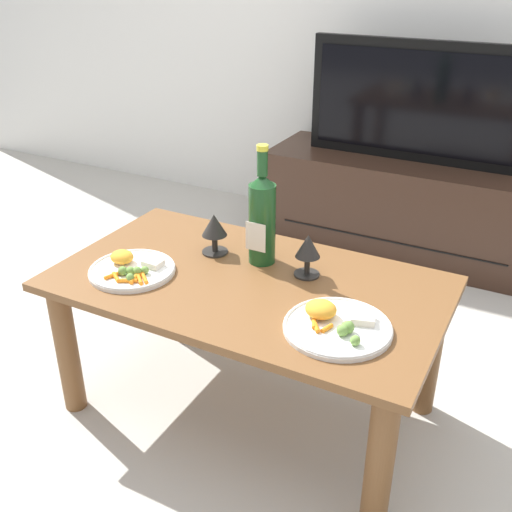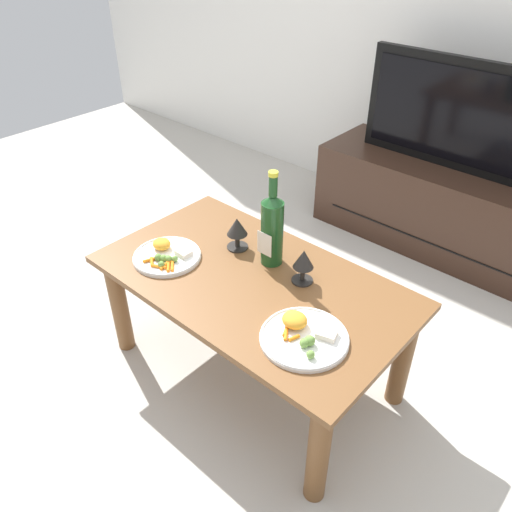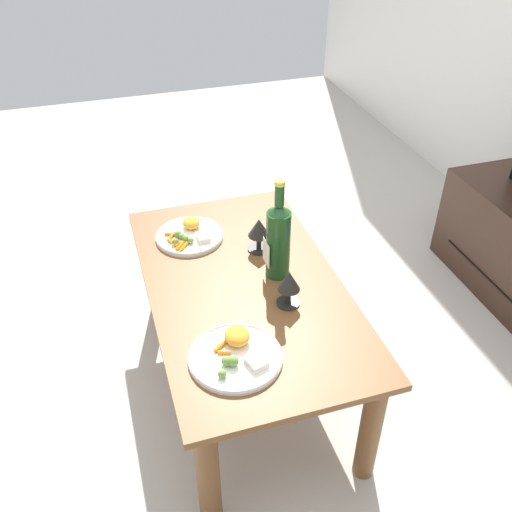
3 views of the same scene
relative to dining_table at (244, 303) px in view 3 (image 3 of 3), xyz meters
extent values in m
plane|color=#B7B2A8|center=(0.00, 0.00, -0.39)|extent=(6.40, 6.40, 0.00)
cube|color=brown|center=(0.00, 0.00, 0.08)|extent=(1.15, 0.65, 0.03)
cylinder|color=brown|center=(-0.51, -0.26, -0.16)|extent=(0.07, 0.07, 0.46)
cylinder|color=brown|center=(0.51, -0.26, -0.16)|extent=(0.07, 0.07, 0.46)
cylinder|color=brown|center=(-0.51, 0.26, -0.16)|extent=(0.07, 0.07, 0.46)
cylinder|color=brown|center=(0.51, 0.26, -0.16)|extent=(0.07, 0.07, 0.46)
cylinder|color=#19471E|center=(-0.02, 0.13, 0.22)|extent=(0.08, 0.08, 0.25)
cone|color=#19471E|center=(-0.02, 0.13, 0.36)|extent=(0.08, 0.08, 0.04)
cylinder|color=#19471E|center=(-0.02, 0.13, 0.41)|extent=(0.03, 0.03, 0.08)
cylinder|color=yellow|center=(-0.02, 0.13, 0.46)|extent=(0.03, 0.03, 0.02)
cube|color=silver|center=(-0.02, 0.08, 0.19)|extent=(0.07, 0.00, 0.09)
cylinder|color=black|center=(-0.18, 0.11, 0.09)|extent=(0.08, 0.08, 0.01)
cylinder|color=black|center=(-0.18, 0.11, 0.12)|extent=(0.02, 0.02, 0.06)
cone|color=black|center=(-0.18, 0.11, 0.19)|extent=(0.08, 0.08, 0.07)
cylinder|color=black|center=(0.14, 0.11, 0.09)|extent=(0.08, 0.08, 0.01)
cylinder|color=black|center=(0.14, 0.11, 0.12)|extent=(0.02, 0.02, 0.06)
cone|color=black|center=(0.14, 0.11, 0.19)|extent=(0.07, 0.07, 0.07)
cylinder|color=white|center=(-0.33, -0.12, 0.10)|extent=(0.26, 0.26, 0.01)
torus|color=white|center=(-0.33, -0.12, 0.10)|extent=(0.26, 0.26, 0.01)
ellipsoid|color=orange|center=(-0.38, -0.10, 0.12)|extent=(0.07, 0.07, 0.04)
cube|color=beige|center=(-0.28, -0.08, 0.11)|extent=(0.06, 0.05, 0.02)
cylinder|color=orange|center=(-0.35, -0.19, 0.11)|extent=(0.03, 0.05, 0.01)
cylinder|color=orange|center=(-0.33, -0.19, 0.11)|extent=(0.05, 0.04, 0.01)
cylinder|color=orange|center=(-0.29, -0.19, 0.11)|extent=(0.05, 0.03, 0.01)
cylinder|color=orange|center=(-0.28, -0.17, 0.11)|extent=(0.03, 0.05, 0.01)
cylinder|color=orange|center=(-0.25, -0.16, 0.11)|extent=(0.05, 0.04, 0.01)
cylinder|color=orange|center=(-0.26, -0.17, 0.11)|extent=(0.05, 0.05, 0.01)
cylinder|color=orange|center=(-0.28, -0.17, 0.11)|extent=(0.02, 0.05, 0.01)
sphere|color=olive|center=(-0.33, -0.16, 0.12)|extent=(0.03, 0.03, 0.03)
sphere|color=olive|center=(-0.29, -0.14, 0.12)|extent=(0.03, 0.03, 0.03)
sphere|color=olive|center=(-0.31, -0.15, 0.12)|extent=(0.03, 0.03, 0.03)
sphere|color=olive|center=(-0.29, -0.18, 0.11)|extent=(0.03, 0.03, 0.03)
sphere|color=olive|center=(-0.28, -0.13, 0.11)|extent=(0.02, 0.02, 0.02)
cylinder|color=white|center=(0.33, -0.12, 0.10)|extent=(0.28, 0.28, 0.01)
torus|color=white|center=(0.33, -0.12, 0.10)|extent=(0.28, 0.28, 0.01)
ellipsoid|color=orange|center=(0.27, -0.10, 0.13)|extent=(0.08, 0.08, 0.05)
cube|color=beige|center=(0.38, -0.07, 0.11)|extent=(0.07, 0.07, 0.02)
cylinder|color=orange|center=(0.31, -0.15, 0.11)|extent=(0.02, 0.04, 0.01)
cylinder|color=orange|center=(0.28, -0.15, 0.11)|extent=(0.03, 0.04, 0.01)
cylinder|color=orange|center=(0.29, -0.16, 0.11)|extent=(0.03, 0.04, 0.01)
sphere|color=olive|center=(0.36, -0.14, 0.12)|extent=(0.03, 0.03, 0.03)
sphere|color=olive|center=(0.40, -0.18, 0.12)|extent=(0.03, 0.03, 0.03)
sphere|color=olive|center=(0.35, -0.16, 0.12)|extent=(0.03, 0.03, 0.03)
camera|label=1|loc=(0.74, -1.35, 0.96)|focal=41.96mm
camera|label=2|loc=(0.98, -1.07, 1.22)|focal=35.64mm
camera|label=3|loc=(1.45, -0.41, 1.32)|focal=39.40mm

